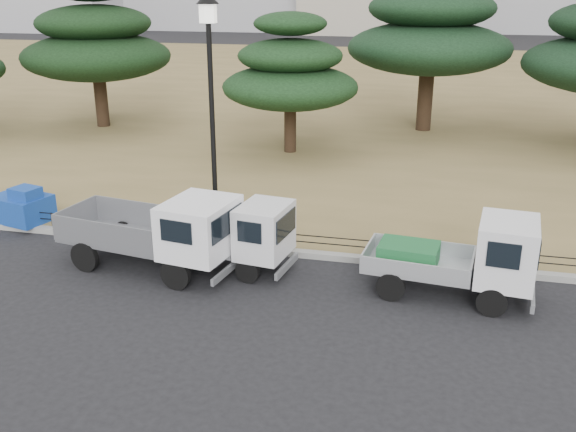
% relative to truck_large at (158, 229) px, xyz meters
% --- Properties ---
extents(ground, '(220.00, 220.00, 0.00)m').
position_rel_truck_large_xyz_m(ground, '(2.99, -1.06, -1.05)').
color(ground, black).
extents(lawn, '(120.00, 56.00, 0.15)m').
position_rel_truck_large_xyz_m(lawn, '(2.99, 29.54, -0.98)').
color(lawn, olive).
rests_on(lawn, ground).
extents(curb, '(120.00, 0.25, 0.16)m').
position_rel_truck_large_xyz_m(curb, '(2.99, 1.54, -0.97)').
color(curb, gray).
rests_on(curb, ground).
extents(truck_large, '(4.57, 2.37, 1.90)m').
position_rel_truck_large_xyz_m(truck_large, '(0.00, 0.00, 0.00)').
color(truck_large, black).
rests_on(truck_large, ground).
extents(truck_kei_front, '(3.43, 1.81, 1.73)m').
position_rel_truck_large_xyz_m(truck_kei_front, '(1.75, 0.48, -0.19)').
color(truck_kei_front, black).
rests_on(truck_kei_front, ground).
extents(truck_kei_rear, '(3.76, 1.92, 1.89)m').
position_rel_truck_large_xyz_m(truck_kei_rear, '(7.10, 0.18, -0.11)').
color(truck_kei_rear, black).
rests_on(truck_kei_rear, ground).
extents(street_lamp, '(0.56, 0.56, 6.26)m').
position_rel_truck_large_xyz_m(street_lamp, '(0.82, 1.84, 3.32)').
color(street_lamp, black).
rests_on(street_lamp, lawn).
extents(pipe_fence, '(38.00, 0.04, 0.40)m').
position_rel_truck_large_xyz_m(pipe_fence, '(2.99, 1.69, -0.61)').
color(pipe_fence, black).
rests_on(pipe_fence, lawn).
extents(tarp_pile, '(1.82, 1.51, 1.05)m').
position_rel_truck_large_xyz_m(tarp_pile, '(-5.09, 1.92, -0.48)').
color(tarp_pile, '#1644AB').
rests_on(tarp_pile, lawn).
extents(pine_west_near, '(6.81, 6.81, 6.81)m').
position_rel_truck_large_xyz_m(pine_west_near, '(-9.26, 14.36, 3.02)').
color(pine_west_near, black).
rests_on(pine_west_near, lawn).
extents(pine_center_left, '(5.37, 5.37, 5.46)m').
position_rel_truck_large_xyz_m(pine_center_left, '(0.59, 11.54, 2.25)').
color(pine_center_left, black).
rests_on(pine_center_left, lawn).
extents(pine_center_right, '(7.31, 7.31, 7.75)m').
position_rel_truck_large_xyz_m(pine_center_right, '(5.71, 16.98, 3.59)').
color(pine_center_right, black).
rests_on(pine_center_right, lawn).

